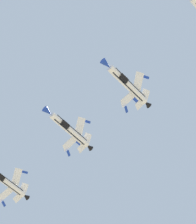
% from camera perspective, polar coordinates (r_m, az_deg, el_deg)
% --- Properties ---
extents(fighter_jet_right_wing, '(13.06, 11.76, 7.56)m').
position_cam_1_polar(fighter_jet_right_wing, '(115.24, 3.21, 3.09)').
color(fighter_jet_right_wing, white).
extents(fighter_jet_left_outer, '(13.06, 11.85, 7.91)m').
position_cam_1_polar(fighter_jet_left_outer, '(122.43, -3.26, -1.94)').
color(fighter_jet_left_outer, white).
extents(fighter_jet_right_outer, '(13.06, 11.76, 7.55)m').
position_cam_1_polar(fighter_jet_right_outer, '(130.60, -10.28, -7.50)').
color(fighter_jet_right_outer, white).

